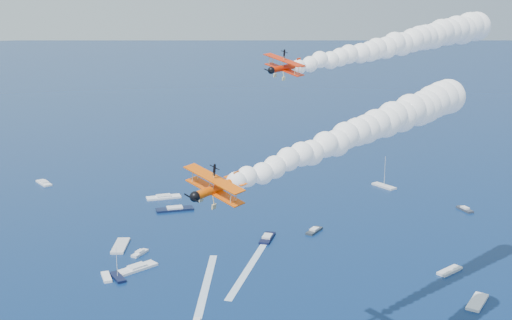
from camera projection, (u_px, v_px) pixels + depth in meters
name	position (u px, v px, depth m)	size (l,w,h in m)	color
biplane_lead	(285.00, 68.00, 107.26)	(7.17, 8.04, 4.84)	red
biplane_trail	(216.00, 188.00, 79.47)	(7.92, 8.89, 5.35)	#F05505
smoke_trail_lead	(399.00, 43.00, 126.27)	(57.06, 26.48, 10.94)	white
smoke_trail_trail	(361.00, 131.00, 100.33)	(55.09, 30.87, 10.94)	white
spectator_boats	(152.00, 248.00, 194.06)	(197.17, 167.82, 0.70)	white
boat_wakes	(227.00, 277.00, 174.96)	(32.58, 38.91, 0.04)	white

